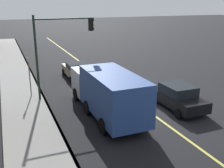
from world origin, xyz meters
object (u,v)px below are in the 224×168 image
at_px(car_black, 177,96).
at_px(truck_blue, 107,91).
at_px(car_tan, 77,70).
at_px(traffic_light_mast, 59,42).
at_px(street_sign_post, 29,75).

distance_m(car_black, truck_blue, 4.87).
height_order(car_black, car_tan, car_black).
bearing_deg(traffic_light_mast, street_sign_post, 66.10).
xyz_separation_m(car_black, car_tan, (9.83, 4.30, -0.08)).
distance_m(car_tan, street_sign_post, 6.18).
relative_size(car_tan, street_sign_post, 1.45).
height_order(traffic_light_mast, street_sign_post, traffic_light_mast).
relative_size(truck_blue, street_sign_post, 2.67).
bearing_deg(truck_blue, car_black, -99.59).
xyz_separation_m(traffic_light_mast, street_sign_post, (0.93, 2.10, -2.37)).
distance_m(truck_blue, street_sign_post, 6.52).
distance_m(car_tan, truck_blue, 9.08).
height_order(car_tan, street_sign_post, street_sign_post).
bearing_deg(street_sign_post, traffic_light_mast, -113.90).
bearing_deg(car_tan, street_sign_post, 131.07).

